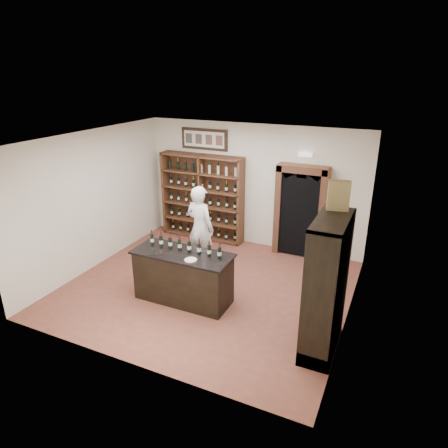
% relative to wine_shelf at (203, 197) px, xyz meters
% --- Properties ---
extents(floor, '(5.50, 5.50, 0.00)m').
position_rel_wine_shelf_xyz_m(floor, '(1.30, -2.33, -1.10)').
color(floor, brown).
rests_on(floor, ground).
extents(ceiling, '(5.50, 5.50, 0.00)m').
position_rel_wine_shelf_xyz_m(ceiling, '(1.30, -2.33, 1.90)').
color(ceiling, white).
rests_on(ceiling, wall_back).
extents(wall_back, '(5.50, 0.04, 3.00)m').
position_rel_wine_shelf_xyz_m(wall_back, '(1.30, 0.17, 0.40)').
color(wall_back, beige).
rests_on(wall_back, ground).
extents(wall_left, '(0.04, 5.00, 3.00)m').
position_rel_wine_shelf_xyz_m(wall_left, '(-1.45, -2.33, 0.40)').
color(wall_left, beige).
rests_on(wall_left, ground).
extents(wall_right, '(0.04, 5.00, 3.00)m').
position_rel_wine_shelf_xyz_m(wall_right, '(4.05, -2.33, 0.40)').
color(wall_right, beige).
rests_on(wall_right, ground).
extents(wine_shelf, '(2.20, 0.38, 2.20)m').
position_rel_wine_shelf_xyz_m(wine_shelf, '(0.00, 0.00, 0.00)').
color(wine_shelf, '#512C1B').
rests_on(wine_shelf, ground).
extents(framed_picture, '(1.25, 0.04, 0.52)m').
position_rel_wine_shelf_xyz_m(framed_picture, '(0.00, 0.14, 1.45)').
color(framed_picture, black).
rests_on(framed_picture, wall_back).
extents(arched_doorway, '(1.17, 0.35, 2.17)m').
position_rel_wine_shelf_xyz_m(arched_doorway, '(2.55, -0.00, 0.04)').
color(arched_doorway, black).
rests_on(arched_doorway, ground).
extents(emergency_light, '(0.30, 0.10, 0.10)m').
position_rel_wine_shelf_xyz_m(emergency_light, '(2.55, 0.09, 1.30)').
color(emergency_light, white).
rests_on(emergency_light, wall_back).
extents(tasting_counter, '(1.88, 0.78, 1.00)m').
position_rel_wine_shelf_xyz_m(tasting_counter, '(1.10, -2.93, -0.61)').
color(tasting_counter, black).
rests_on(tasting_counter, ground).
extents(counter_bottle_0, '(0.07, 0.07, 0.30)m').
position_rel_wine_shelf_xyz_m(counter_bottle_0, '(0.38, -2.84, 0.01)').
color(counter_bottle_0, black).
rests_on(counter_bottle_0, tasting_counter).
extents(counter_bottle_1, '(0.07, 0.07, 0.30)m').
position_rel_wine_shelf_xyz_m(counter_bottle_1, '(0.59, -2.84, 0.01)').
color(counter_bottle_1, black).
rests_on(counter_bottle_1, tasting_counter).
extents(counter_bottle_2, '(0.07, 0.07, 0.30)m').
position_rel_wine_shelf_xyz_m(counter_bottle_2, '(0.79, -2.84, 0.01)').
color(counter_bottle_2, black).
rests_on(counter_bottle_2, tasting_counter).
extents(counter_bottle_3, '(0.07, 0.07, 0.30)m').
position_rel_wine_shelf_xyz_m(counter_bottle_3, '(1.00, -2.84, 0.01)').
color(counter_bottle_3, black).
rests_on(counter_bottle_3, tasting_counter).
extents(counter_bottle_4, '(0.07, 0.07, 0.30)m').
position_rel_wine_shelf_xyz_m(counter_bottle_4, '(1.20, -2.84, 0.01)').
color(counter_bottle_4, black).
rests_on(counter_bottle_4, tasting_counter).
extents(counter_bottle_5, '(0.07, 0.07, 0.30)m').
position_rel_wine_shelf_xyz_m(counter_bottle_5, '(1.41, -2.84, 0.01)').
color(counter_bottle_5, black).
rests_on(counter_bottle_5, tasting_counter).
extents(counter_bottle_6, '(0.07, 0.07, 0.30)m').
position_rel_wine_shelf_xyz_m(counter_bottle_6, '(1.61, -2.84, 0.01)').
color(counter_bottle_6, black).
rests_on(counter_bottle_6, tasting_counter).
extents(counter_bottle_7, '(0.07, 0.07, 0.30)m').
position_rel_wine_shelf_xyz_m(counter_bottle_7, '(1.82, -2.84, 0.01)').
color(counter_bottle_7, black).
rests_on(counter_bottle_7, tasting_counter).
extents(side_cabinet, '(0.48, 1.20, 2.20)m').
position_rel_wine_shelf_xyz_m(side_cabinet, '(3.82, -3.23, -0.35)').
color(side_cabinet, black).
rests_on(side_cabinet, ground).
extents(shopkeeper, '(0.76, 0.57, 1.89)m').
position_rel_wine_shelf_xyz_m(shopkeeper, '(0.75, -1.58, -0.16)').
color(shopkeeper, silver).
rests_on(shopkeeper, ground).
extents(plate, '(0.22, 0.22, 0.02)m').
position_rel_wine_shelf_xyz_m(plate, '(1.40, -3.14, -0.09)').
color(plate, beige).
rests_on(plate, tasting_counter).
extents(wine_crate, '(0.34, 0.20, 0.45)m').
position_rel_wine_shelf_xyz_m(wine_crate, '(3.77, -2.83, 1.33)').
color(wine_crate, tan).
rests_on(wine_crate, side_cabinet).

